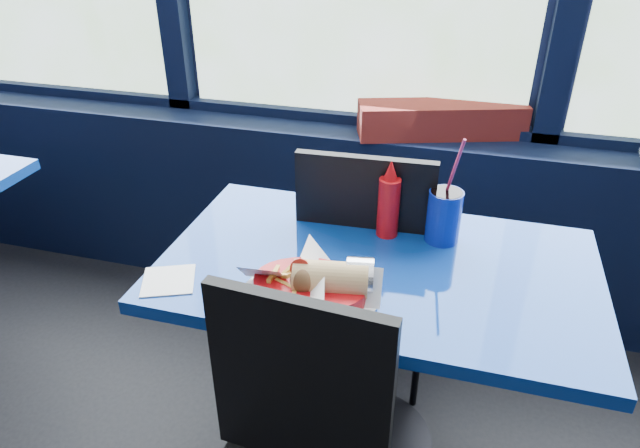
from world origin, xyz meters
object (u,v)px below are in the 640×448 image
Objects in this scene: planter_box at (441,119)px; food_basket at (313,287)px; soda_cup at (444,215)px; ketchup_bottle at (389,203)px; chair_near_back at (370,255)px; near_table at (375,314)px.

food_basket is (-0.21, -1.11, -0.07)m from planter_box.
soda_cup is (0.08, -0.73, -0.03)m from planter_box.
soda_cup reaches higher than ketchup_bottle.
planter_box is 2.70× the size of ketchup_bottle.
planter_box is at bearing -108.00° from chair_near_back.
soda_cup reaches higher than planter_box.
soda_cup is (0.16, 0.01, -0.02)m from ketchup_bottle.
near_table is 0.33m from ketchup_bottle.
ketchup_bottle is (0.12, 0.37, 0.07)m from food_basket.
food_basket is at bearing -118.82° from planter_box.
chair_near_back is 2.75× the size of food_basket.
food_basket is at bearing -126.86° from soda_cup.
near_table is 1.22× the size of chair_near_back.
soda_cup reaches higher than chair_near_back.
food_basket is (-0.05, -0.52, 0.23)m from chair_near_back.
chair_near_back is 0.67m from planter_box.
ketchup_bottle reaches higher than chair_near_back.
food_basket is 0.40m from ketchup_bottle.
planter_box is 1.13m from food_basket.
chair_near_back is 1.50× the size of planter_box.
ketchup_bottle is at bearing 91.27° from near_table.
chair_near_back reaches higher than near_table.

